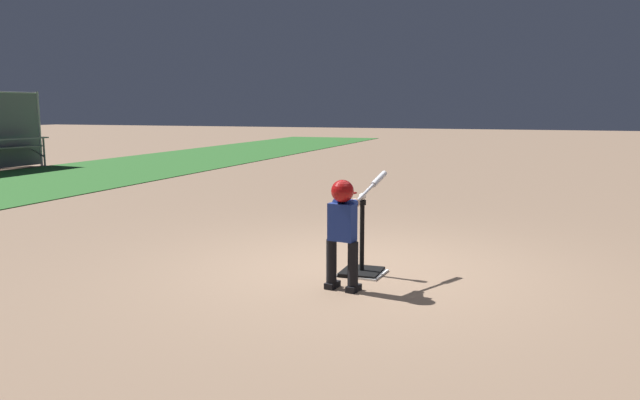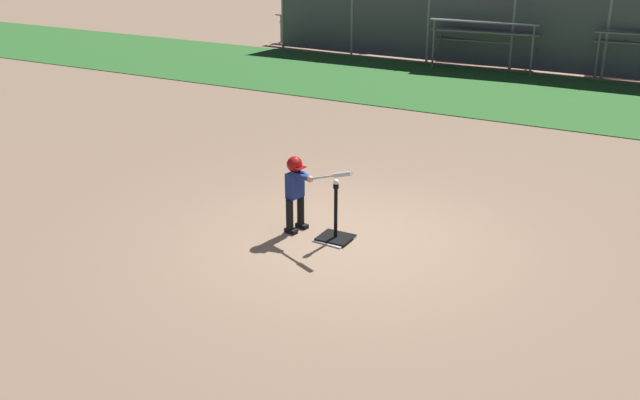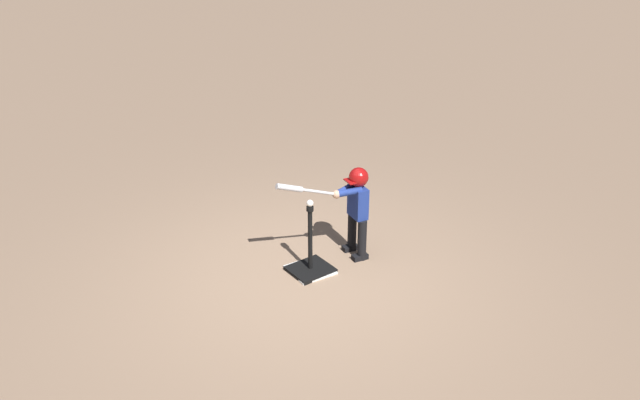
# 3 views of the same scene
# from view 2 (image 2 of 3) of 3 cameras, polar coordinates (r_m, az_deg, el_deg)

# --- Properties ---
(ground_plane) EXTENTS (90.00, 90.00, 0.00)m
(ground_plane) POSITION_cam_2_polar(r_m,az_deg,el_deg) (10.09, 2.29, -3.03)
(ground_plane) COLOR #93755B
(grass_outfield_strip) EXTENTS (56.00, 5.21, 0.02)m
(grass_outfield_strip) POSITION_cam_2_polar(r_m,az_deg,el_deg) (18.62, 15.45, 7.66)
(grass_outfield_strip) COLOR #33702D
(grass_outfield_strip) RESTS_ON ground_plane
(backstop_fence) EXTENTS (17.20, 0.08, 2.20)m
(backstop_fence) POSITION_cam_2_polar(r_m,az_deg,el_deg) (21.27, 17.74, 12.19)
(backstop_fence) COLOR #9E9EA3
(backstop_fence) RESTS_ON ground_plane
(home_plate) EXTENTS (0.47, 0.47, 0.02)m
(home_plate) POSITION_cam_2_polar(r_m,az_deg,el_deg) (10.08, 1.13, -2.98)
(home_plate) COLOR white
(home_plate) RESTS_ON ground_plane
(batting_tee) EXTENTS (0.45, 0.40, 0.79)m
(batting_tee) POSITION_cam_2_polar(r_m,az_deg,el_deg) (10.05, 1.19, -2.45)
(batting_tee) COLOR black
(batting_tee) RESTS_ON ground_plane
(batter_child) EXTENTS (1.06, 0.38, 1.07)m
(batter_child) POSITION_cam_2_polar(r_m,az_deg,el_deg) (10.11, -1.74, 1.17)
(batter_child) COLOR black
(batter_child) RESTS_ON ground_plane
(baseball) EXTENTS (0.07, 0.07, 0.07)m
(baseball) POSITION_cam_2_polar(r_m,az_deg,el_deg) (9.78, 1.23, 1.38)
(baseball) COLOR white
(baseball) RESTS_ON batting_tee
(bleachers_far_right) EXTENTS (3.68, 1.95, 0.96)m
(bleachers_far_right) POSITION_cam_2_polar(r_m,az_deg,el_deg) (25.11, 1.22, 12.84)
(bleachers_far_right) COLOR gray
(bleachers_far_right) RESTS_ON ground_plane
(bleachers_right_center) EXTENTS (3.09, 2.39, 1.38)m
(bleachers_right_center) POSITION_cam_2_polar(r_m,az_deg,el_deg) (22.01, 12.73, 11.68)
(bleachers_right_center) COLOR gray
(bleachers_right_center) RESTS_ON ground_plane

